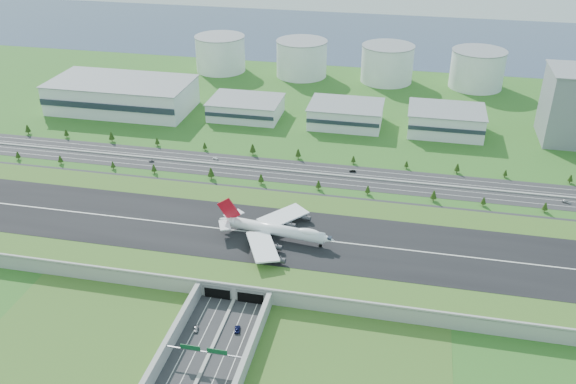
% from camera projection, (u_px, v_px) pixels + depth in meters
% --- Properties ---
extents(ground, '(1200.00, 1200.00, 0.00)m').
position_uv_depth(ground, '(259.00, 245.00, 345.28)').
color(ground, '#2C5A1C').
rests_on(ground, ground).
extents(airfield_deck, '(520.00, 100.00, 9.20)m').
position_uv_depth(airfield_deck, '(259.00, 239.00, 343.24)').
color(airfield_deck, gray).
rests_on(airfield_deck, ground).
extents(underpass_road, '(38.80, 120.40, 8.00)m').
position_uv_depth(underpass_road, '(201.00, 366.00, 258.23)').
color(underpass_road, '#28282B').
rests_on(underpass_road, ground).
extents(sign_gantry_near, '(38.70, 0.70, 9.80)m').
position_uv_depth(sign_gantry_near, '(204.00, 352.00, 260.31)').
color(sign_gantry_near, gray).
rests_on(sign_gantry_near, ground).
extents(north_expressway, '(560.00, 36.00, 0.12)m').
position_uv_depth(north_expressway, '(293.00, 172.00, 426.87)').
color(north_expressway, '#28282B').
rests_on(north_expressway, ground).
extents(tree_row, '(505.25, 48.63, 8.26)m').
position_uv_depth(tree_row, '(312.00, 167.00, 423.03)').
color(tree_row, '#3D2819').
rests_on(tree_row, ground).
extents(hangar_west, '(120.00, 60.00, 25.00)m').
position_uv_depth(hangar_west, '(122.00, 95.00, 529.18)').
color(hangar_west, silver).
rests_on(hangar_west, ground).
extents(hangar_mid_a, '(58.00, 42.00, 15.00)m').
position_uv_depth(hangar_mid_a, '(246.00, 108.00, 515.84)').
color(hangar_mid_a, silver).
rests_on(hangar_mid_a, ground).
extents(hangar_mid_b, '(58.00, 42.00, 17.00)m').
position_uv_depth(hangar_mid_b, '(346.00, 115.00, 499.89)').
color(hangar_mid_b, silver).
rests_on(hangar_mid_b, ground).
extents(hangar_mid_c, '(58.00, 42.00, 19.00)m').
position_uv_depth(hangar_mid_c, '(446.00, 121.00, 484.85)').
color(hangar_mid_c, silver).
rests_on(hangar_mid_c, ground).
extents(office_tower, '(46.00, 46.00, 55.00)m').
position_uv_depth(office_tower, '(576.00, 106.00, 463.24)').
color(office_tower, gray).
rests_on(office_tower, ground).
extents(fuel_tank_a, '(50.00, 50.00, 35.00)m').
position_uv_depth(fuel_tank_a, '(220.00, 54.00, 625.06)').
color(fuel_tank_a, silver).
rests_on(fuel_tank_a, ground).
extents(fuel_tank_b, '(50.00, 50.00, 35.00)m').
position_uv_depth(fuel_tank_b, '(302.00, 59.00, 609.59)').
color(fuel_tank_b, silver).
rests_on(fuel_tank_b, ground).
extents(fuel_tank_c, '(50.00, 50.00, 35.00)m').
position_uv_depth(fuel_tank_c, '(387.00, 64.00, 594.12)').
color(fuel_tank_c, silver).
rests_on(fuel_tank_c, ground).
extents(fuel_tank_d, '(50.00, 50.00, 35.00)m').
position_uv_depth(fuel_tank_d, '(477.00, 69.00, 578.64)').
color(fuel_tank_d, silver).
rests_on(fuel_tank_d, ground).
extents(bay_water, '(1200.00, 260.00, 0.06)m').
position_uv_depth(bay_water, '(355.00, 36.00, 757.62)').
color(bay_water, '#31425E').
rests_on(bay_water, ground).
extents(boeing_747, '(67.98, 63.91, 21.05)m').
position_uv_depth(boeing_747, '(276.00, 230.00, 333.71)').
color(boeing_747, white).
rests_on(boeing_747, airfield_deck).
extents(car_0, '(2.73, 5.03, 1.62)m').
position_uv_depth(car_0, '(196.00, 329.00, 282.27)').
color(car_0, '#A3A2A7').
rests_on(car_0, ground).
extents(car_2, '(3.66, 5.99, 1.55)m').
position_uv_depth(car_2, '(237.00, 329.00, 282.14)').
color(car_2, '#0B0E38').
rests_on(car_2, ground).
extents(car_4, '(4.25, 2.36, 1.37)m').
position_uv_depth(car_4, '(152.00, 161.00, 440.29)').
color(car_4, '#56555A').
rests_on(car_4, ground).
extents(car_5, '(4.68, 2.36, 1.47)m').
position_uv_depth(car_5, '(353.00, 171.00, 426.07)').
color(car_5, black).
rests_on(car_5, ground).
extents(car_6, '(5.80, 4.24, 1.47)m').
position_uv_depth(car_6, '(567.00, 202.00, 387.68)').
color(car_6, silver).
rests_on(car_6, ground).
extents(car_7, '(4.88, 3.31, 1.31)m').
position_uv_depth(car_7, '(215.00, 158.00, 444.35)').
color(car_7, white).
rests_on(car_7, ground).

